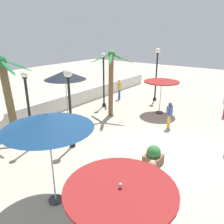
{
  "coord_description": "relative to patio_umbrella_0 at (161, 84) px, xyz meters",
  "views": [
    {
      "loc": [
        -8.73,
        -3.49,
        5.25
      ],
      "look_at": [
        0.0,
        2.89,
        1.4
      ],
      "focal_mm": 35.88,
      "sensor_mm": 36.0,
      "label": 1
    }
  ],
  "objects": [
    {
      "name": "seagull_0",
      "position": [
        0.32,
        4.26,
        1.89
      ],
      "size": [
        1.03,
        0.93,
        0.17
      ],
      "color": "white"
    },
    {
      "name": "boundary_wall",
      "position": [
        -4.94,
        5.81,
        -1.53
      ],
      "size": [
        25.2,
        0.3,
        1.02
      ],
      "primitive_type": "cube",
      "color": "silver",
      "rests_on": "ground_plane"
    },
    {
      "name": "lamp_post_2",
      "position": [
        -1.05,
        4.02,
        0.24
      ],
      "size": [
        0.34,
        0.34,
        3.92
      ],
      "color": "black",
      "rests_on": "ground_plane"
    },
    {
      "name": "guest_2",
      "position": [
        -2.04,
        -1.51,
        -1.11
      ],
      "size": [
        0.56,
        0.24,
        1.55
      ],
      "color": "gold",
      "rests_on": "ground_plane"
    },
    {
      "name": "palm_tree_2",
      "position": [
        -2.23,
        2.49,
        0.62
      ],
      "size": [
        2.83,
        2.91,
        4.21
      ],
      "color": "brown",
      "rests_on": "ground_plane"
    },
    {
      "name": "ground_plane",
      "position": [
        -4.94,
        -2.45,
        -2.04
      ],
      "size": [
        56.0,
        56.0,
        0.0
      ],
      "primitive_type": "plane",
      "color": "#B2A893"
    },
    {
      "name": "patio_umbrella_3",
      "position": [
        -9.93,
        -0.91,
        0.79
      ],
      "size": [
        2.68,
        2.68,
        3.12
      ],
      "color": "#333338",
      "rests_on": "ground_plane"
    },
    {
      "name": "patio_umbrella_0",
      "position": [
        0.0,
        0.0,
        0.0
      ],
      "size": [
        2.32,
        2.32,
        2.35
      ],
      "color": "#333338",
      "rests_on": "ground_plane"
    },
    {
      "name": "guest_3",
      "position": [
        -8.35,
        -3.53,
        -1.01
      ],
      "size": [
        0.29,
        0.55,
        1.7
      ],
      "color": "#26262D",
      "rests_on": "ground_plane"
    },
    {
      "name": "patio_umbrella_4",
      "position": [
        -10.77,
        -4.01,
        0.29
      ],
      "size": [
        2.17,
        2.17,
        2.61
      ],
      "color": "#333338",
      "rests_on": "ground_plane"
    },
    {
      "name": "guest_1",
      "position": [
        1.21,
        4.18,
        -1.03
      ],
      "size": [
        0.56,
        0.28,
        1.67
      ],
      "color": "#3359B2",
      "rests_on": "ground_plane"
    },
    {
      "name": "palm_tree_1",
      "position": [
        -7.94,
        4.87,
        0.68
      ],
      "size": [
        3.02,
        3.02,
        4.27
      ],
      "color": "brown",
      "rests_on": "ground_plane"
    },
    {
      "name": "lamp_post_0",
      "position": [
        2.62,
        1.63,
        0.62
      ],
      "size": [
        0.4,
        0.4,
        4.15
      ],
      "color": "black",
      "rests_on": "ground_plane"
    },
    {
      "name": "lamp_post_1",
      "position": [
        -8.09,
        2.86,
        -0.01
      ],
      "size": [
        0.31,
        0.31,
        3.69
      ],
      "color": "black",
      "rests_on": "ground_plane"
    },
    {
      "name": "lamp_post_3",
      "position": [
        -6.95,
        1.35,
        0.34
      ],
      "size": [
        0.38,
        0.38,
        3.77
      ],
      "color": "black",
      "rests_on": "ground_plane"
    },
    {
      "name": "planter",
      "position": [
        -6.01,
        -2.5,
        -1.66
      ],
      "size": [
        0.7,
        0.7,
        0.85
      ],
      "color": "brown",
      "rests_on": "ground_plane"
    },
    {
      "name": "patio_umbrella_5",
      "position": [
        -4.73,
        4.0,
        0.85
      ],
      "size": [
        2.47,
        2.47,
        3.2
      ],
      "color": "#333338",
      "rests_on": "ground_plane"
    }
  ]
}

